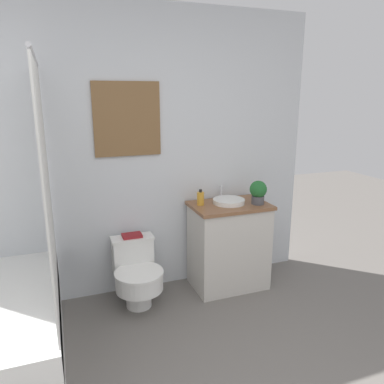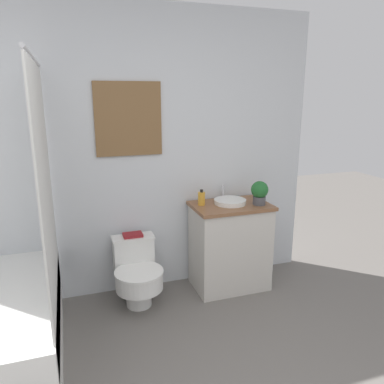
{
  "view_description": "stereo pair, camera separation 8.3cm",
  "coord_description": "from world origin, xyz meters",
  "views": [
    {
      "loc": [
        -0.52,
        -0.95,
        1.77
      ],
      "look_at": [
        0.49,
        1.77,
        1.01
      ],
      "focal_mm": 35.0,
      "sensor_mm": 36.0,
      "label": 1
    },
    {
      "loc": [
        -0.44,
        -0.97,
        1.77
      ],
      "look_at": [
        0.49,
        1.77,
        1.01
      ],
      "focal_mm": 35.0,
      "sensor_mm": 36.0,
      "label": 2
    }
  ],
  "objects": [
    {
      "name": "vanity",
      "position": [
        0.92,
        1.97,
        0.4
      ],
      "size": [
        0.7,
        0.47,
        0.81
      ],
      "color": "beige",
      "rests_on": "ground_plane"
    },
    {
      "name": "shower_area",
      "position": [
        -0.91,
        1.51,
        0.29
      ],
      "size": [
        0.7,
        1.42,
        1.98
      ],
      "color": "white",
      "rests_on": "ground_plane"
    },
    {
      "name": "wall_back",
      "position": [
        0.0,
        2.25,
        1.26
      ],
      "size": [
        3.56,
        0.07,
        2.5
      ],
      "color": "silver",
      "rests_on": "ground_plane"
    },
    {
      "name": "book_on_tank",
      "position": [
        0.05,
        2.09,
        0.58
      ],
      "size": [
        0.17,
        0.12,
        0.02
      ],
      "color": "maroon",
      "rests_on": "toilet"
    },
    {
      "name": "sink",
      "position": [
        0.92,
        1.99,
        0.83
      ],
      "size": [
        0.29,
        0.32,
        0.13
      ],
      "color": "white",
      "rests_on": "vanity"
    },
    {
      "name": "toilet",
      "position": [
        0.05,
        1.95,
        0.28
      ],
      "size": [
        0.41,
        0.53,
        0.56
      ],
      "color": "white",
      "rests_on": "ground_plane"
    },
    {
      "name": "soap_bottle",
      "position": [
        0.66,
        2.04,
        0.87
      ],
      "size": [
        0.06,
        0.06,
        0.14
      ],
      "color": "gold",
      "rests_on": "vanity"
    },
    {
      "name": "potted_plant",
      "position": [
        1.16,
        1.88,
        0.92
      ],
      "size": [
        0.15,
        0.15,
        0.21
      ],
      "color": "#4C4C51",
      "rests_on": "vanity"
    }
  ]
}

